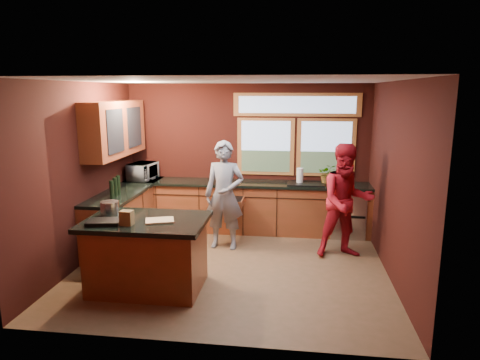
% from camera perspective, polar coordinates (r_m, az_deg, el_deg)
% --- Properties ---
extents(floor, '(4.50, 4.50, 0.00)m').
position_cam_1_polar(floor, '(6.49, -1.15, -11.45)').
color(floor, brown).
rests_on(floor, ground).
extents(room_shell, '(4.52, 4.02, 2.71)m').
position_cam_1_polar(room_shell, '(6.45, -6.05, 4.92)').
color(room_shell, black).
rests_on(room_shell, ground).
extents(back_counter, '(4.50, 0.64, 0.93)m').
position_cam_1_polar(back_counter, '(7.91, 2.11, -3.60)').
color(back_counter, brown).
rests_on(back_counter, floor).
extents(left_counter, '(0.64, 2.30, 0.93)m').
position_cam_1_polar(left_counter, '(7.62, -14.88, -4.59)').
color(left_counter, brown).
rests_on(left_counter, floor).
extents(island, '(1.55, 1.05, 0.95)m').
position_cam_1_polar(island, '(5.79, -12.24, -9.58)').
color(island, brown).
rests_on(island, floor).
extents(person_grey, '(0.69, 0.48, 1.79)m').
position_cam_1_polar(person_grey, '(6.98, -2.10, -2.05)').
color(person_grey, slate).
rests_on(person_grey, floor).
extents(person_red, '(1.00, 0.85, 1.79)m').
position_cam_1_polar(person_red, '(6.81, 13.98, -2.77)').
color(person_red, '#A4131E').
rests_on(person_red, floor).
extents(microwave, '(0.47, 0.62, 0.32)m').
position_cam_1_polar(microwave, '(8.19, -12.83, 1.12)').
color(microwave, '#999999').
rests_on(microwave, left_counter).
extents(potted_plant, '(0.32, 0.28, 0.35)m').
position_cam_1_polar(potted_plant, '(7.81, 11.56, 0.80)').
color(potted_plant, '#999999').
rests_on(potted_plant, back_counter).
extents(paper_towel, '(0.12, 0.12, 0.28)m').
position_cam_1_polar(paper_towel, '(7.74, 7.99, 0.56)').
color(paper_towel, silver).
rests_on(paper_towel, back_counter).
extents(cutting_board, '(0.41, 0.35, 0.02)m').
position_cam_1_polar(cutting_board, '(5.53, -10.66, -5.32)').
color(cutting_board, tan).
rests_on(cutting_board, island).
extents(stock_pot, '(0.24, 0.24, 0.18)m').
position_cam_1_polar(stock_pot, '(5.95, -16.99, -3.60)').
color(stock_pot, '#A6A6AB').
rests_on(stock_pot, island).
extents(paper_bag, '(0.16, 0.13, 0.18)m').
position_cam_1_polar(paper_bag, '(5.44, -14.86, -4.90)').
color(paper_bag, brown).
rests_on(paper_bag, island).
extents(black_tray, '(0.44, 0.35, 0.05)m').
position_cam_1_polar(black_tray, '(5.58, -17.69, -5.35)').
color(black_tray, black).
rests_on(black_tray, island).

